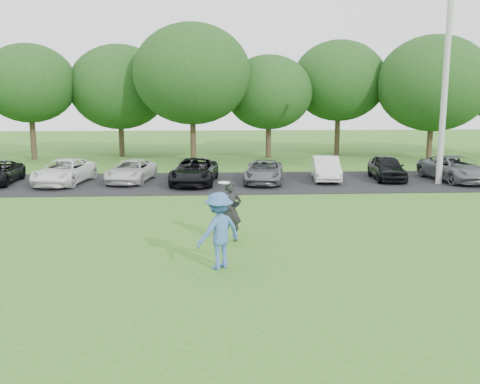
% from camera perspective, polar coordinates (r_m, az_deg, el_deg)
% --- Properties ---
extents(ground, '(100.00, 100.00, 0.00)m').
position_cam_1_polar(ground, '(13.48, 0.84, -8.17)').
color(ground, '#2F7020').
rests_on(ground, ground).
extents(parking_lot, '(32.00, 6.50, 0.03)m').
position_cam_1_polar(parking_lot, '(26.11, -1.16, 1.04)').
color(parking_lot, black).
rests_on(parking_lot, ground).
extents(utility_pole, '(0.28, 0.28, 9.66)m').
position_cam_1_polar(utility_pole, '(27.03, 21.05, 10.92)').
color(utility_pole, '#ABAAA6').
rests_on(utility_pole, ground).
extents(frisbee_player, '(1.43, 1.32, 2.24)m').
position_cam_1_polar(frisbee_player, '(13.27, -2.28, -4.13)').
color(frisbee_player, '#3A64A5').
rests_on(frisbee_player, ground).
extents(camera_bystander, '(0.66, 0.45, 1.81)m').
position_cam_1_polar(camera_bystander, '(15.70, -1.01, -2.05)').
color(camera_bystander, black).
rests_on(camera_bystander, ground).
extents(parked_cars, '(30.26, 5.00, 1.21)m').
position_cam_1_polar(parked_cars, '(25.98, -1.60, 2.30)').
color(parked_cars, '#AAADB1').
rests_on(parked_cars, parking_lot).
extents(tree_row, '(42.39, 9.85, 8.64)m').
position_cam_1_polar(tree_row, '(35.59, 0.72, 11.48)').
color(tree_row, '#38281C').
rests_on(tree_row, ground).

